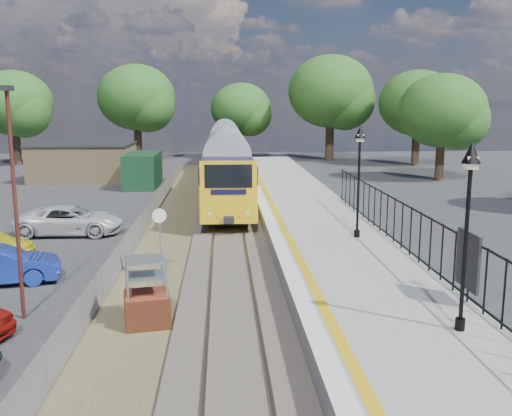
{
  "coord_description": "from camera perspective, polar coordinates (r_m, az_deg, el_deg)",
  "views": [
    {
      "loc": [
        -0.27,
        -16.89,
        6.35
      ],
      "look_at": [
        1.14,
        6.96,
        2.0
      ],
      "focal_mm": 40.0,
      "sensor_mm": 36.0,
      "label": 1
    }
  ],
  "objects": [
    {
      "name": "victorian_lamp_south",
      "position": [
        14.27,
        20.52,
        1.39
      ],
      "size": [
        0.44,
        0.44,
        4.6
      ],
      "color": "black",
      "rests_on": "platform"
    },
    {
      "name": "palisade_fence",
      "position": [
        20.8,
        15.86,
        -2.62
      ],
      "size": [
        0.12,
        26.0,
        2.0
      ],
      "color": "black",
      "rests_on": "platform"
    },
    {
      "name": "wire_fence",
      "position": [
        29.72,
        -10.91,
        -1.03
      ],
      "size": [
        0.06,
        52.0,
        1.2
      ],
      "color": "#999EA3",
      "rests_on": "ground"
    },
    {
      "name": "car_white",
      "position": [
        29.58,
        -18.12,
        -1.18
      ],
      "size": [
        5.2,
        2.46,
        1.44
      ],
      "primitive_type": "imported",
      "rotation": [
        0.0,
        0.0,
        1.56
      ],
      "color": "silver",
      "rests_on": "ground"
    },
    {
      "name": "track_bed",
      "position": [
        27.29,
        -3.72,
        -2.96
      ],
      "size": [
        5.9,
        80.0,
        0.29
      ],
      "color": "#473F38",
      "rests_on": "ground"
    },
    {
      "name": "platform",
      "position": [
        25.97,
        6.63,
        -2.88
      ],
      "size": [
        5.0,
        70.0,
        0.9
      ],
      "primitive_type": "cube",
      "color": "gray",
      "rests_on": "ground"
    },
    {
      "name": "train",
      "position": [
        47.23,
        -3.05,
        5.44
      ],
      "size": [
        2.82,
        40.83,
        3.51
      ],
      "color": "gold",
      "rests_on": "ground"
    },
    {
      "name": "outbuilding",
      "position": [
        49.5,
        -15.82,
        4.33
      ],
      "size": [
        10.8,
        10.1,
        3.12
      ],
      "color": "tan",
      "rests_on": "ground"
    },
    {
      "name": "platform_edge",
      "position": [
        25.59,
        2.1,
        -1.97
      ],
      "size": [
        0.9,
        70.0,
        0.01
      ],
      "color": "silver",
      "rests_on": "platform"
    },
    {
      "name": "speed_sign",
      "position": [
        21.15,
        -9.6,
        -2.34
      ],
      "size": [
        0.52,
        0.16,
        2.63
      ],
      "rotation": [
        0.0,
        0.0,
        0.25
      ],
      "color": "#999EA3",
      "rests_on": "ground"
    },
    {
      "name": "tree_line",
      "position": [
        58.91,
        -1.78,
        10.57
      ],
      "size": [
        56.8,
        43.8,
        11.88
      ],
      "color": "#332319",
      "rests_on": "ground"
    },
    {
      "name": "carpark_lamp",
      "position": [
        17.91,
        -23.02,
        1.73
      ],
      "size": [
        0.25,
        0.5,
        6.88
      ],
      "color": "#4A1E18",
      "rests_on": "ground"
    },
    {
      "name": "brick_plinth",
      "position": [
        16.91,
        -10.89,
        -8.39
      ],
      "size": [
        1.49,
        1.49,
        2.04
      ],
      "rotation": [
        0.0,
        0.0,
        0.2
      ],
      "color": "brown",
      "rests_on": "ground"
    },
    {
      "name": "victorian_lamp_north",
      "position": [
        23.65,
        10.3,
        5.17
      ],
      "size": [
        0.44,
        0.44,
        4.6
      ],
      "color": "black",
      "rests_on": "platform"
    },
    {
      "name": "ground",
      "position": [
        18.05,
        -2.34,
        -10.29
      ],
      "size": [
        120.0,
        120.0,
        0.0
      ],
      "primitive_type": "plane",
      "color": "#2D2D30",
      "rests_on": "ground"
    }
  ]
}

